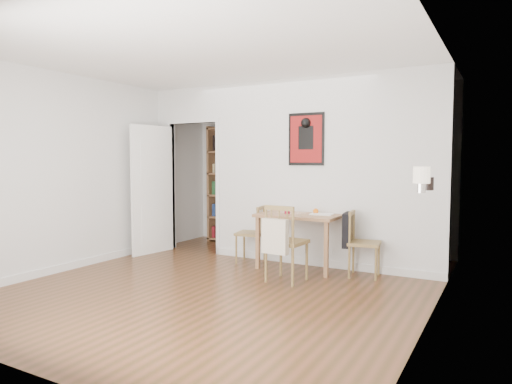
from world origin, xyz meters
The scene contains 15 objects.
ground centered at (0.00, 0.00, 0.00)m, with size 5.20×5.20×0.00m, color brown.
room_shell centered at (0.10, 1.34, 1.30)m, with size 5.20×5.20×5.20m.
dining_table centered at (0.41, 1.10, 0.65)m, with size 1.09×0.69×0.74m.
chair_left centered at (-0.35, 1.10, 0.41)m, with size 0.47×0.47×0.82m.
chair_right centered at (1.28, 1.09, 0.43)m, with size 0.52×0.47×0.83m.
chair_front centered at (0.53, 0.42, 0.48)m, with size 0.50×0.56×0.94m.
bookshelf centered at (-1.47, 2.40, 1.02)m, with size 0.87×0.35×2.07m.
fireplace centered at (2.16, 0.25, 0.62)m, with size 0.45×1.25×1.16m.
red_glass centered at (0.25, 1.04, 0.79)m, with size 0.07×0.07×0.09m, color maroon.
orange_fruit centered at (0.61, 1.19, 0.78)m, with size 0.07×0.07×0.07m, color orange.
placemat centered at (0.27, 1.20, 0.74)m, with size 0.36×0.27×0.00m, color beige.
notebook centered at (0.70, 1.16, 0.75)m, with size 0.28×0.21×0.01m, color white.
mantel_lamp centered at (2.15, -0.07, 1.31)m, with size 0.15×0.15×0.24m.
ceramic_jar_a centered at (2.14, 0.35, 1.23)m, with size 0.11×0.11×0.13m, color black.
ceramic_jar_b centered at (2.07, 0.58, 1.21)m, with size 0.08×0.08×0.11m, color black.
Camera 1 is at (2.85, -4.50, 1.46)m, focal length 32.00 mm.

